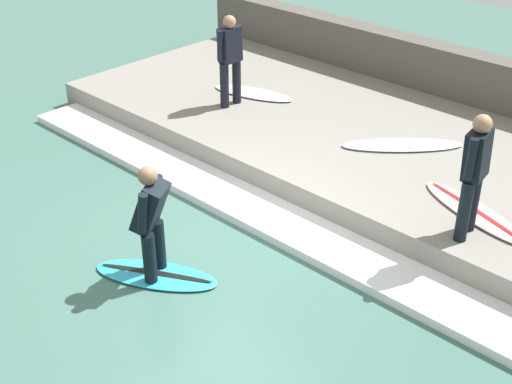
% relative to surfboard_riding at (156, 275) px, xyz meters
% --- Properties ---
extents(ground_plane, '(28.00, 28.00, 0.00)m').
position_rel_surfboard_riding_xyz_m(ground_plane, '(0.96, -0.26, -0.03)').
color(ground_plane, '#426B60').
extents(concrete_ledge, '(4.40, 11.87, 0.45)m').
position_rel_surfboard_riding_xyz_m(concrete_ledge, '(4.64, -0.26, 0.20)').
color(concrete_ledge, gray).
rests_on(concrete_ledge, ground_plane).
extents(back_wall, '(0.50, 12.46, 1.34)m').
position_rel_surfboard_riding_xyz_m(back_wall, '(7.09, -0.26, 0.64)').
color(back_wall, '#544F49').
rests_on(back_wall, ground_plane).
extents(wave_foam_crest, '(0.86, 11.27, 0.13)m').
position_rel_surfboard_riding_xyz_m(wave_foam_crest, '(2.01, -0.26, 0.03)').
color(wave_foam_crest, white).
rests_on(wave_foam_crest, ground_plane).
extents(surfboard_riding, '(1.30, 1.72, 0.07)m').
position_rel_surfboard_riding_xyz_m(surfboard_riding, '(0.00, 0.00, 0.00)').
color(surfboard_riding, '#2DADD1').
rests_on(surfboard_riding, ground_plane).
extents(surfer_riding, '(0.57, 0.59, 1.54)m').
position_rel_surfboard_riding_xyz_m(surfer_riding, '(0.00, 0.00, 0.88)').
color(surfer_riding, black).
rests_on(surfer_riding, surfboard_riding).
extents(surfer_waiting_near, '(0.56, 0.32, 1.67)m').
position_rel_surfboard_riding_xyz_m(surfer_waiting_near, '(2.96, -2.66, 1.36)').
color(surfer_waiting_near, black).
rests_on(surfer_waiting_near, concrete_ledge).
extents(surfboard_waiting_near, '(1.05, 1.95, 0.07)m').
position_rel_surfboard_riding_xyz_m(surfboard_waiting_near, '(3.51, -2.52, 0.45)').
color(surfboard_waiting_near, beige).
rests_on(surfboard_waiting_near, concrete_ledge).
extents(surfer_waiting_far, '(0.56, 0.27, 1.64)m').
position_rel_surfboard_riding_xyz_m(surfer_waiting_far, '(3.91, 2.58, 1.34)').
color(surfer_waiting_far, black).
rests_on(surfer_waiting_far, concrete_ledge).
extents(surfboard_waiting_far, '(0.93, 1.68, 0.06)m').
position_rel_surfboard_riding_xyz_m(surfboard_waiting_far, '(4.54, 2.62, 0.45)').
color(surfboard_waiting_far, silver).
rests_on(surfboard_waiting_far, concrete_ledge).
extents(surfboard_spare, '(1.74, 1.73, 0.06)m').
position_rel_surfboard_riding_xyz_m(surfboard_spare, '(4.59, -0.65, 0.45)').
color(surfboard_spare, silver).
rests_on(surfboard_spare, concrete_ledge).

